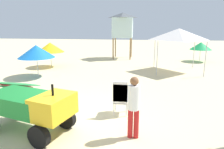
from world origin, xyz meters
TOP-DOWN VIEW (x-y plane):
  - ground at (0.00, 0.00)m, footprint 80.00×80.00m
  - utility_cart at (-0.93, -1.06)m, footprint 2.77×1.86m
  - stacked_plastic_chairs at (1.43, 0.43)m, footprint 0.48×0.48m
  - surfboard_pile at (-3.62, 2.15)m, footprint 2.70×0.83m
  - lifeguard_near_center at (1.93, -0.96)m, footprint 0.32×0.32m
  - popup_canopy at (4.39, 7.83)m, footprint 2.83×2.83m
  - lifeguard_tower at (0.23, 13.06)m, footprint 1.98×1.98m
  - beach_umbrella_left at (-4.04, 5.02)m, footprint 2.12×2.12m
  - beach_umbrella_mid at (-4.58, 7.98)m, footprint 2.00×2.00m
  - beach_umbrella_far at (7.00, 12.12)m, footprint 1.81×1.81m

SIDE VIEW (x-z plane):
  - ground at x=0.00m, z-range 0.00..0.00m
  - surfboard_pile at x=-3.62m, z-range 0.00..0.40m
  - stacked_plastic_chairs at x=1.43m, z-range 0.10..1.30m
  - utility_cart at x=-0.93m, z-range 0.03..1.53m
  - lifeguard_near_center at x=1.93m, z-range 0.13..1.83m
  - beach_umbrella_far at x=7.00m, z-range 0.51..2.16m
  - beach_umbrella_mid at x=-4.58m, z-range 0.55..2.36m
  - beach_umbrella_left at x=-4.04m, z-range 0.57..2.47m
  - popup_canopy at x=4.39m, z-range 1.04..3.86m
  - lifeguard_tower at x=0.23m, z-range 0.97..5.14m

